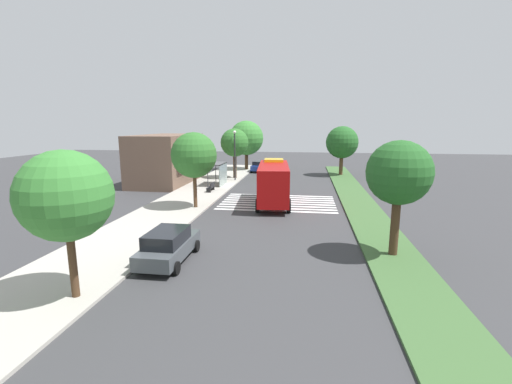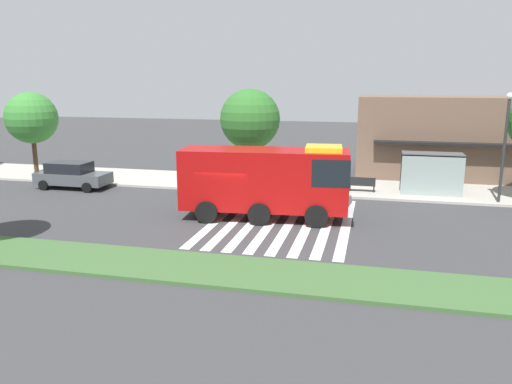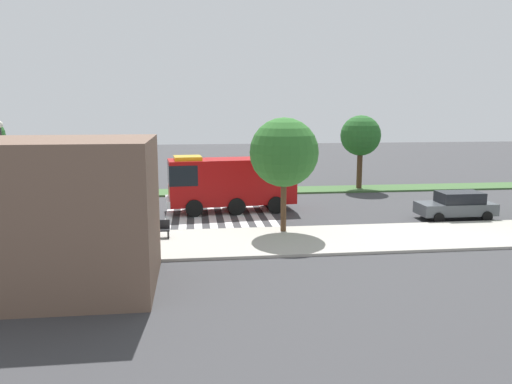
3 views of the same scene
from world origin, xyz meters
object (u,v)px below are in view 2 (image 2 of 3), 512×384
at_px(fire_truck, 271,179).
at_px(sidewalk_tree_west, 31,118).
at_px(bench_near_shelter, 362,184).
at_px(sidewalk_tree_center, 250,119).
at_px(bus_stop_shelter, 432,166).
at_px(street_lamp, 505,138).
at_px(parked_car_west, 72,175).

distance_m(fire_truck, sidewalk_tree_west, 19.31).
height_order(bench_near_shelter, sidewalk_tree_center, sidewalk_tree_center).
height_order(bus_stop_shelter, street_lamp, street_lamp).
distance_m(bus_stop_shelter, street_lamp, 4.10).
bearing_deg(sidewalk_tree_west, bench_near_shelter, 1.44).
bearing_deg(parked_car_west, fire_truck, -16.29).
relative_size(fire_truck, bus_stop_shelter, 2.46).
bearing_deg(fire_truck, bench_near_shelter, 52.83).
bearing_deg(bench_near_shelter, fire_truck, -122.13).
height_order(bus_stop_shelter, sidewalk_tree_west, sidewalk_tree_west).
bearing_deg(street_lamp, fire_truck, -153.67).
xyz_separation_m(bus_stop_shelter, street_lamp, (3.54, -0.98, 1.82)).
distance_m(bus_stop_shelter, sidewalk_tree_center, 11.22).
height_order(parked_car_west, bus_stop_shelter, bus_stop_shelter).
bearing_deg(sidewalk_tree_west, street_lamp, -0.77).
xyz_separation_m(bus_stop_shelter, bench_near_shelter, (-4.00, -0.02, -1.30)).
bearing_deg(street_lamp, parked_car_west, -175.99).
distance_m(fire_truck, parked_car_west, 14.48).
bearing_deg(bench_near_shelter, sidewalk_tree_center, -175.32).
distance_m(bus_stop_shelter, sidewalk_tree_west, 26.52).
bearing_deg(bench_near_shelter, street_lamp, -7.29).
relative_size(bench_near_shelter, sidewalk_tree_center, 0.26).
xyz_separation_m(bus_stop_shelter, sidewalk_tree_center, (-10.91, -0.58, 2.55)).
relative_size(street_lamp, sidewalk_tree_center, 0.98).
height_order(street_lamp, sidewalk_tree_center, sidewalk_tree_center).
xyz_separation_m(sidewalk_tree_west, sidewalk_tree_center, (15.50, 0.00, 0.19)).
bearing_deg(bench_near_shelter, bus_stop_shelter, 0.22).
bearing_deg(sidewalk_tree_center, sidewalk_tree_west, -180.00).
bearing_deg(bus_stop_shelter, parked_car_west, -172.84).
xyz_separation_m(bench_near_shelter, sidewalk_tree_center, (-6.91, -0.56, 3.85)).
height_order(bus_stop_shelter, bench_near_shelter, bus_stop_shelter).
distance_m(bench_near_shelter, street_lamp, 8.22).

